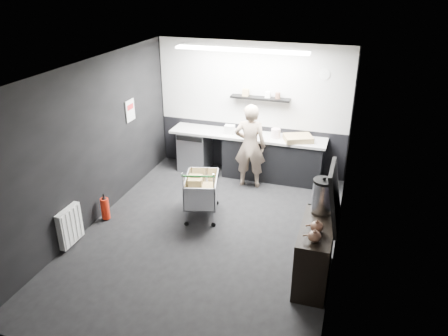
% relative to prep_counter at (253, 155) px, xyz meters
% --- Properties ---
extents(floor, '(5.50, 5.50, 0.00)m').
position_rel_prep_counter_xyz_m(floor, '(-0.14, -2.42, -0.46)').
color(floor, black).
rests_on(floor, ground).
extents(ceiling, '(5.50, 5.50, 0.00)m').
position_rel_prep_counter_xyz_m(ceiling, '(-0.14, -2.42, 2.24)').
color(ceiling, white).
rests_on(ceiling, wall_back).
extents(wall_back, '(5.50, 0.00, 5.50)m').
position_rel_prep_counter_xyz_m(wall_back, '(-0.14, 0.33, 0.89)').
color(wall_back, black).
rests_on(wall_back, floor).
extents(wall_front, '(5.50, 0.00, 5.50)m').
position_rel_prep_counter_xyz_m(wall_front, '(-0.14, -5.17, 0.89)').
color(wall_front, black).
rests_on(wall_front, floor).
extents(wall_left, '(0.00, 5.50, 5.50)m').
position_rel_prep_counter_xyz_m(wall_left, '(-2.14, -2.42, 0.89)').
color(wall_left, black).
rests_on(wall_left, floor).
extents(wall_right, '(0.00, 5.50, 5.50)m').
position_rel_prep_counter_xyz_m(wall_right, '(1.86, -2.42, 0.89)').
color(wall_right, black).
rests_on(wall_right, floor).
extents(kitchen_wall_panel, '(3.95, 0.02, 1.70)m').
position_rel_prep_counter_xyz_m(kitchen_wall_panel, '(-0.14, 0.31, 1.39)').
color(kitchen_wall_panel, silver).
rests_on(kitchen_wall_panel, wall_back).
extents(dado_panel, '(3.95, 0.02, 1.00)m').
position_rel_prep_counter_xyz_m(dado_panel, '(-0.14, 0.31, 0.04)').
color(dado_panel, black).
rests_on(dado_panel, wall_back).
extents(floating_shelf, '(1.20, 0.22, 0.04)m').
position_rel_prep_counter_xyz_m(floating_shelf, '(0.06, 0.20, 1.16)').
color(floating_shelf, black).
rests_on(floating_shelf, wall_back).
extents(wall_clock, '(0.20, 0.03, 0.20)m').
position_rel_prep_counter_xyz_m(wall_clock, '(1.26, 0.30, 1.69)').
color(wall_clock, white).
rests_on(wall_clock, wall_back).
extents(poster, '(0.02, 0.30, 0.40)m').
position_rel_prep_counter_xyz_m(poster, '(-2.12, -1.12, 1.09)').
color(poster, silver).
rests_on(poster, wall_left).
extents(poster_red_band, '(0.02, 0.22, 0.10)m').
position_rel_prep_counter_xyz_m(poster_red_band, '(-2.11, -1.12, 1.16)').
color(poster_red_band, red).
rests_on(poster_red_band, poster).
extents(radiator, '(0.10, 0.50, 0.60)m').
position_rel_prep_counter_xyz_m(radiator, '(-2.08, -3.32, -0.11)').
color(radiator, white).
rests_on(radiator, wall_left).
extents(ceiling_strip, '(2.40, 0.20, 0.04)m').
position_rel_prep_counter_xyz_m(ceiling_strip, '(-0.14, -0.57, 2.21)').
color(ceiling_strip, white).
rests_on(ceiling_strip, ceiling).
extents(prep_counter, '(3.20, 0.61, 0.90)m').
position_rel_prep_counter_xyz_m(prep_counter, '(0.00, 0.00, 0.00)').
color(prep_counter, black).
rests_on(prep_counter, floor).
extents(person, '(0.65, 0.46, 1.68)m').
position_rel_prep_counter_xyz_m(person, '(0.05, -0.45, 0.38)').
color(person, beige).
rests_on(person, floor).
extents(shopping_cart, '(0.74, 1.03, 0.99)m').
position_rel_prep_counter_xyz_m(shopping_cart, '(-0.45, -1.83, 0.01)').
color(shopping_cart, silver).
rests_on(shopping_cart, floor).
extents(sideboard, '(0.49, 1.15, 1.73)m').
position_rel_prep_counter_xyz_m(sideboard, '(1.64, -2.97, 0.09)').
color(sideboard, black).
rests_on(sideboard, floor).
extents(fire_extinguisher, '(0.14, 0.14, 0.47)m').
position_rel_prep_counter_xyz_m(fire_extinguisher, '(-1.99, -2.48, -0.23)').
color(fire_extinguisher, red).
rests_on(fire_extinguisher, floor).
extents(cardboard_box, '(0.65, 0.58, 0.11)m').
position_rel_prep_counter_xyz_m(cardboard_box, '(0.90, -0.05, 0.50)').
color(cardboard_box, '#A18856').
rests_on(cardboard_box, prep_counter).
extents(pink_tub, '(0.18, 0.18, 0.18)m').
position_rel_prep_counter_xyz_m(pink_tub, '(0.45, 0.00, 0.53)').
color(pink_tub, silver).
rests_on(pink_tub, prep_counter).
extents(white_container, '(0.21, 0.17, 0.17)m').
position_rel_prep_counter_xyz_m(white_container, '(-0.49, -0.05, 0.53)').
color(white_container, white).
rests_on(white_container, prep_counter).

